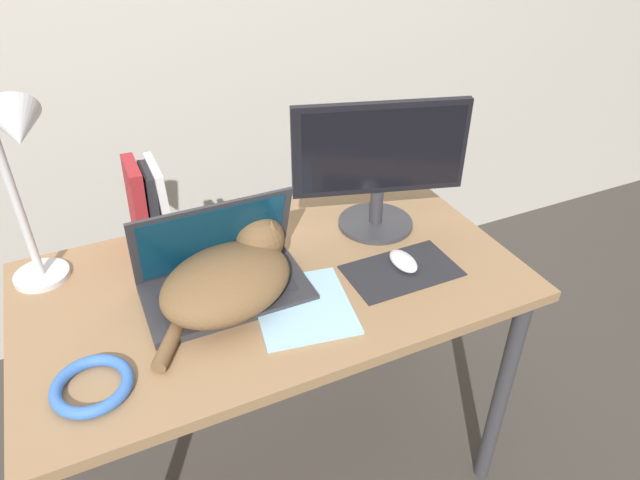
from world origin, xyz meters
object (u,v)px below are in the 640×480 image
object	(u,v)px
external_monitor	(379,163)
notepad	(303,307)
laptop	(223,275)
computer_mouse	(403,261)
cat	(232,275)
cable_coil	(92,385)
desk_lamp	(21,163)
book_row	(148,208)

from	to	relation	value
external_monitor	notepad	distance (m)	0.44
laptop	external_monitor	xyz separation A→B (m)	(0.47, 0.10, 0.15)
computer_mouse	notepad	xyz separation A→B (m)	(-0.29, -0.04, -0.01)
cat	notepad	distance (m)	0.18
cable_coil	desk_lamp	bearing A→B (deg)	94.83
computer_mouse	desk_lamp	xyz separation A→B (m)	(-0.79, 0.30, 0.30)
laptop	computer_mouse	distance (m)	0.45
external_monitor	laptop	bearing A→B (deg)	-167.90
book_row	cable_coil	size ratio (longest dim) A/B	1.56
cat	notepad	size ratio (longest dim) A/B	1.49
laptop	notepad	xyz separation A→B (m)	(0.14, -0.14, -0.04)
desk_lamp	cable_coil	bearing A→B (deg)	-85.17
cat	book_row	xyz separation A→B (m)	(-0.12, 0.29, 0.06)
book_row	cable_coil	world-z (taller)	book_row
book_row	notepad	distance (m)	0.48
book_row	notepad	bearing A→B (deg)	-56.98
laptop	desk_lamp	xyz separation A→B (m)	(-0.35, 0.21, 0.27)
cable_coil	notepad	bearing A→B (deg)	6.06
computer_mouse	desk_lamp	size ratio (longest dim) A/B	0.21
notepad	laptop	bearing A→B (deg)	136.42
cat	notepad	world-z (taller)	cat
desk_lamp	notepad	bearing A→B (deg)	-34.58
laptop	computer_mouse	bearing A→B (deg)	-12.80
book_row	desk_lamp	bearing A→B (deg)	-168.48
computer_mouse	cat	bearing A→B (deg)	171.03
book_row	desk_lamp	world-z (taller)	desk_lamp
external_monitor	computer_mouse	xyz separation A→B (m)	(-0.03, -0.20, -0.17)
external_monitor	notepad	world-z (taller)	external_monitor
book_row	notepad	world-z (taller)	book_row
cat	desk_lamp	xyz separation A→B (m)	(-0.37, 0.24, 0.25)
cable_coil	external_monitor	bearing A→B (deg)	20.02
cable_coil	cat	bearing A→B (deg)	24.86
computer_mouse	book_row	bearing A→B (deg)	147.05
desk_lamp	notepad	xyz separation A→B (m)	(0.50, -0.34, -0.31)
book_row	notepad	xyz separation A→B (m)	(0.26, -0.39, -0.11)
desk_lamp	notepad	world-z (taller)	desk_lamp
computer_mouse	desk_lamp	distance (m)	0.90
computer_mouse	desk_lamp	bearing A→B (deg)	158.89
cat	desk_lamp	bearing A→B (deg)	147.04
computer_mouse	laptop	bearing A→B (deg)	167.20
desk_lamp	notepad	distance (m)	0.68
cable_coil	notepad	distance (m)	0.47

